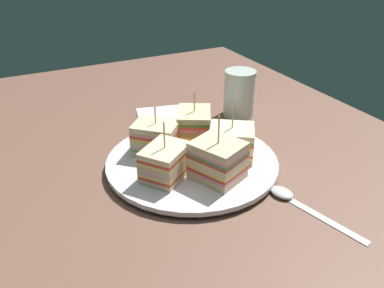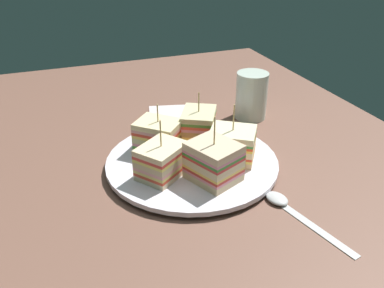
% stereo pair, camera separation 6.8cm
% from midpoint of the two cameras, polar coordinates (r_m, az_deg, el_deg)
% --- Properties ---
extents(ground_plane, '(1.28, 0.89, 0.02)m').
position_cam_midpoint_polar(ground_plane, '(0.71, 2.76, -3.89)').
color(ground_plane, brown).
extents(plate, '(0.29, 0.29, 0.01)m').
position_cam_midpoint_polar(plate, '(0.70, 2.79, -2.65)').
color(plate, white).
rests_on(plate, ground_plane).
extents(sandwich_wedge_0, '(0.09, 0.09, 0.10)m').
position_cam_midpoint_polar(sandwich_wedge_0, '(0.74, 3.55, 2.37)').
color(sandwich_wedge_0, '#D4C281').
rests_on(sandwich_wedge_0, plate).
extents(sandwich_wedge_1, '(0.09, 0.09, 0.09)m').
position_cam_midpoint_polar(sandwich_wedge_1, '(0.71, -1.93, 1.06)').
color(sandwich_wedge_1, beige).
rests_on(sandwich_wedge_1, plate).
extents(sandwich_wedge_2, '(0.09, 0.09, 0.10)m').
position_cam_midpoint_polar(sandwich_wedge_2, '(0.64, -1.19, -2.43)').
color(sandwich_wedge_2, beige).
rests_on(sandwich_wedge_2, plate).
extents(sandwich_wedge_3, '(0.09, 0.09, 0.11)m').
position_cam_midpoint_polar(sandwich_wedge_3, '(0.63, 6.08, -2.56)').
color(sandwich_wedge_3, beige).
rests_on(sandwich_wedge_3, plate).
extents(sandwich_wedge_4, '(0.09, 0.10, 0.10)m').
position_cam_midpoint_polar(sandwich_wedge_4, '(0.69, 8.40, -0.13)').
color(sandwich_wedge_4, '#D9B882').
rests_on(sandwich_wedge_4, plate).
extents(spoon, '(0.16, 0.06, 0.01)m').
position_cam_midpoint_polar(spoon, '(0.63, 16.21, -8.45)').
color(spoon, silver).
rests_on(spoon, ground_plane).
extents(napkin, '(0.14, 0.14, 0.01)m').
position_cam_midpoint_polar(napkin, '(0.88, -0.07, 3.90)').
color(napkin, silver).
rests_on(napkin, ground_plane).
extents(drinking_glass, '(0.07, 0.07, 0.10)m').
position_cam_midpoint_polar(drinking_glass, '(0.88, 10.47, 6.18)').
color(drinking_glass, silver).
rests_on(drinking_glass, ground_plane).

